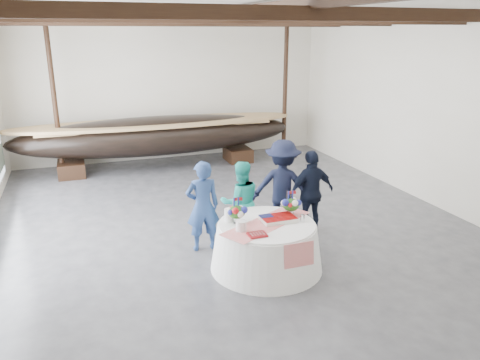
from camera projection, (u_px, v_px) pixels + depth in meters
name	position (u px, v px, depth m)	size (l,w,h in m)	color
floor	(229.00, 221.00, 10.40)	(10.00, 12.00, 0.01)	#3D3D42
wall_back	(171.00, 89.00, 15.11)	(10.00, 0.02, 4.50)	silver
wall_front	(431.00, 233.00, 4.33)	(10.00, 0.02, 4.50)	silver
wall_right	(425.00, 109.00, 11.31)	(0.02, 12.00, 4.50)	silver
ceiling	(228.00, 6.00, 9.04)	(10.00, 12.00, 0.01)	white
pavilion_structure	(216.00, 33.00, 9.92)	(9.80, 11.76, 4.50)	black
longboat_display	(158.00, 135.00, 14.17)	(8.56, 1.71, 1.60)	black
banquet_table	(266.00, 246.00, 8.25)	(1.99, 1.99, 0.85)	white
tabletop_items	(263.00, 213.00, 8.19)	(1.88, 1.35, 0.40)	red
guest_woman_blue	(203.00, 206.00, 8.82)	(0.64, 0.42, 1.77)	navy
guest_woman_teal	(241.00, 202.00, 9.19)	(0.80, 0.63, 1.66)	#23B5A5
guest_man_left	(283.00, 186.00, 9.64)	(1.27, 0.73, 1.96)	black
guest_man_right	(311.00, 193.00, 9.55)	(1.04, 0.43, 1.77)	black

